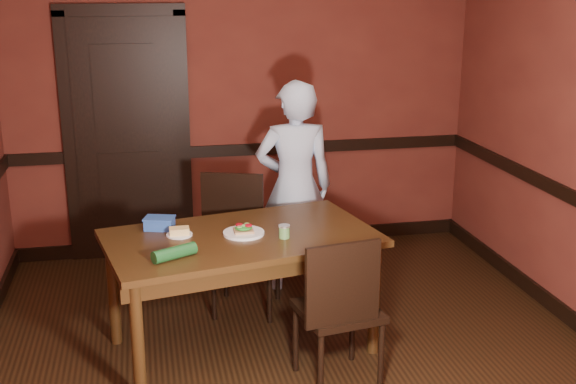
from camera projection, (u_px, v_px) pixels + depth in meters
name	position (u px, v px, depth m)	size (l,w,h in m)	color
floor	(299.00, 370.00, 4.48)	(4.00, 4.50, 0.01)	black
wall_back	(244.00, 98.00, 6.22)	(4.00, 0.02, 2.70)	#5D241C
wall_front	(478.00, 346.00, 1.98)	(4.00, 0.02, 2.70)	#5D241C
dado_back	(245.00, 150.00, 6.33)	(4.00, 0.03, 0.10)	black
baseboard_back	(246.00, 240.00, 6.56)	(4.00, 0.03, 0.12)	black
door	(127.00, 133.00, 6.06)	(1.05, 0.07, 2.20)	black
dining_table	(242.00, 292.00, 4.65)	(1.67, 0.94, 0.78)	black
chair_far	(246.00, 246.00, 5.18)	(0.46, 0.46, 0.98)	black
chair_near	(338.00, 308.00, 4.23)	(0.44, 0.44, 0.95)	black
person	(294.00, 187.00, 5.49)	(0.59, 0.39, 1.63)	silver
sandwich_plate	(244.00, 232.00, 4.54)	(0.26, 0.26, 0.07)	white
sauce_jar	(284.00, 231.00, 4.47)	(0.07, 0.07, 0.08)	#578744
cheese_saucer	(179.00, 232.00, 4.52)	(0.16, 0.16, 0.05)	white
food_tub	(159.00, 223.00, 4.64)	(0.22, 0.18, 0.08)	#2B54B0
wrapped_veg	(174.00, 253.00, 4.13)	(0.08, 0.08, 0.27)	#16441C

